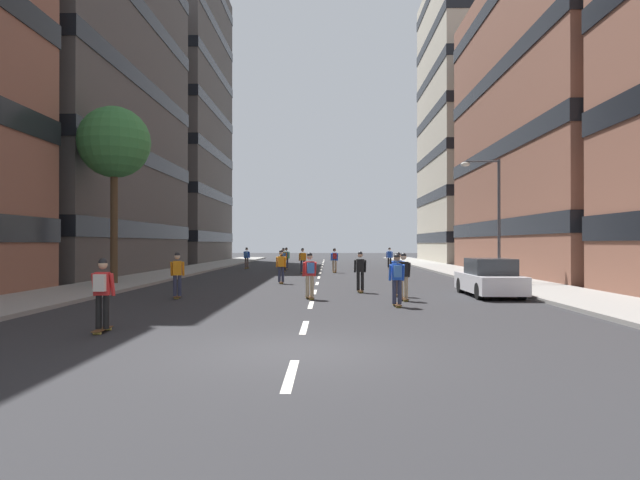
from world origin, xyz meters
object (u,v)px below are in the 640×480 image
object	(u,v)px
skater_6	(286,257)
skater_10	(283,258)
street_tree_near	(114,143)
streetlamp_right	(492,206)
skater_1	(310,273)
skater_8	(398,272)
parked_car_near	(489,279)
skater_2	(397,276)
skater_0	(247,256)
skater_9	(303,259)
skater_12	(389,257)
skater_3	(177,273)
skater_11	(281,265)
skater_4	(360,270)
skater_7	(102,290)
skater_5	(404,274)
skater_13	(334,259)

from	to	relation	value
skater_6	skater_10	xyz separation A→B (m)	(0.08, -3.80, 0.00)
street_tree_near	skater_6	xyz separation A→B (m)	(7.31, 17.24, -6.12)
streetlamp_right	skater_1	size ratio (longest dim) A/B	3.65
skater_8	skater_10	distance (m)	19.68
parked_car_near	skater_2	world-z (taller)	skater_2
skater_0	skater_1	world-z (taller)	same
skater_1	skater_9	distance (m)	18.23
skater_2	skater_12	size ratio (longest dim) A/B	1.00
streetlamp_right	skater_10	distance (m)	16.79
skater_3	skater_11	xyz separation A→B (m)	(3.35, 7.65, 0.00)
street_tree_near	skater_4	world-z (taller)	street_tree_near
skater_11	skater_7	bearing A→B (deg)	-100.46
skater_7	skater_3	bearing A→B (deg)	93.21
skater_8	skater_5	bearing A→B (deg)	-90.10
skater_7	skater_11	bearing A→B (deg)	79.54
skater_4	skater_12	size ratio (longest dim) A/B	1.00
skater_2	skater_9	distance (m)	20.97
street_tree_near	skater_0	xyz separation A→B (m)	(3.89, 18.35, -6.12)
skater_3	skater_13	xyz separation A→B (m)	(6.27, 18.26, 0.03)
skater_6	skater_9	xyz separation A→B (m)	(1.59, -5.48, -0.03)
skater_4	skater_0	bearing A→B (deg)	110.61
skater_7	skater_2	bearing A→B (deg)	35.17
skater_7	skater_10	bearing A→B (deg)	85.80
street_tree_near	skater_4	xyz separation A→B (m)	(12.13, -3.57, -6.16)
skater_6	skater_12	size ratio (longest dim) A/B	1.00
streetlamp_right	skater_12	xyz separation A→B (m)	(-3.68, 16.60, -3.15)
skater_0	skater_6	size ratio (longest dim) A/B	1.00
parked_car_near	skater_8	distance (m)	3.71
skater_11	skater_8	bearing A→B (deg)	-51.87
skater_0	skater_12	world-z (taller)	same
skater_13	street_tree_near	bearing A→B (deg)	-132.73
skater_12	skater_13	size ratio (longest dim) A/B	1.00
parked_car_near	skater_3	xyz separation A→B (m)	(-12.34, -1.08, 0.29)
skater_6	skater_12	distance (m)	8.75
skater_6	skater_5	bearing A→B (deg)	-75.50
skater_9	skater_10	distance (m)	2.26
skater_11	skater_12	bearing A→B (deg)	66.35
street_tree_near	skater_5	bearing A→B (deg)	-26.96
skater_4	skater_13	world-z (taller)	same
skater_2	skater_11	size ratio (longest dim) A/B	1.00
skater_7	skater_11	xyz separation A→B (m)	(2.90, 15.72, -0.03)
skater_12	skater_0	bearing A→B (deg)	-177.27
skater_7	skater_10	world-z (taller)	same
streetlamp_right	skater_13	xyz separation A→B (m)	(-8.39, 9.78, -3.12)
skater_1	skater_4	bearing A→B (deg)	53.96
skater_2	parked_car_near	bearing A→B (deg)	41.61
skater_4	street_tree_near	bearing A→B (deg)	163.59
skater_6	skater_13	world-z (taller)	same
skater_3	skater_9	size ratio (longest dim) A/B	1.00
skater_5	skater_6	xyz separation A→B (m)	(-6.24, 24.14, 0.03)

